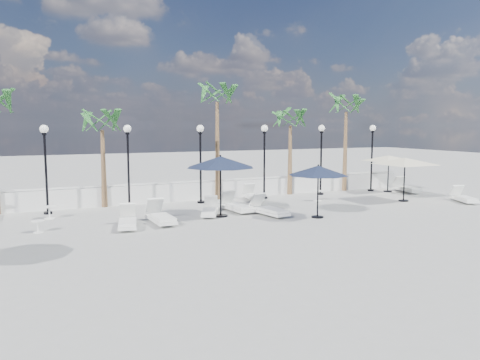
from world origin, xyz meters
name	(u,v)px	position (x,y,z in m)	size (l,w,h in m)	color
ground	(260,230)	(0.00, 0.00, 0.00)	(100.00, 100.00, 0.00)	gray
balustrade	(194,191)	(0.00, 7.50, 0.47)	(26.00, 0.30, 1.01)	silver
lamppost_1	(45,156)	(-7.00, 6.50, 2.49)	(0.36, 0.36, 3.84)	black
lamppost_2	(128,154)	(-3.50, 6.50, 2.49)	(0.36, 0.36, 3.84)	black
lamppost_3	(200,153)	(0.00, 6.50, 2.49)	(0.36, 0.36, 3.84)	black
lamppost_4	(264,151)	(3.50, 6.50, 2.49)	(0.36, 0.36, 3.84)	black
lamppost_5	(321,150)	(7.00, 6.50, 2.49)	(0.36, 0.36, 3.84)	black
lamppost_6	(372,148)	(10.50, 6.50, 2.49)	(0.36, 0.36, 3.84)	black
palm_1	(102,127)	(-4.50, 7.30, 3.75)	(2.60, 2.60, 4.70)	brown
palm_2	(217,100)	(1.20, 7.30, 5.12)	(2.60, 2.60, 6.10)	brown
palm_3	(290,123)	(5.50, 7.30, 3.95)	(2.60, 2.60, 4.90)	brown
palm_4	(346,109)	(9.20, 7.30, 4.73)	(2.60, 2.60, 5.70)	brown
lounger_1	(127,221)	(-4.38, 2.30, 0.25)	(1.02, 2.07, 0.74)	white
lounger_2	(161,216)	(-3.04, 2.58, 0.27)	(0.79, 2.18, 0.81)	white
lounger_3	(210,210)	(-0.73, 3.27, 0.23)	(1.31, 1.93, 0.69)	white
lounger_4	(253,196)	(2.72, 6.22, 0.24)	(0.84, 1.95, 0.71)	white
lounger_5	(236,206)	(0.65, 3.66, 0.26)	(0.89, 2.15, 0.78)	white
lounger_6	(269,209)	(1.55, 2.27, 0.26)	(1.04, 2.18, 0.78)	white
lounger_7	(464,198)	(12.01, 1.35, 0.24)	(1.26, 1.97, 0.70)	white
lounger_8	(407,188)	(12.00, 5.23, 0.25)	(0.99, 2.10, 0.76)	white
side_table_0	(38,225)	(-7.44, 2.80, 0.26)	(0.45, 0.45, 0.44)	white
side_table_1	(49,211)	(-6.98, 5.30, 0.31)	(0.54, 0.54, 0.52)	white
side_table_2	(318,195)	(5.62, 4.69, 0.32)	(0.55, 0.55, 0.53)	white
parasol_navy_mid	(220,162)	(-0.38, 2.91, 2.29)	(2.90, 2.90, 2.60)	black
parasol_navy_right	(318,171)	(3.20, 1.04, 1.95)	(2.48, 2.48, 2.22)	black
parasol_cream_sq_a	(405,158)	(9.55, 2.85, 2.19)	(4.81, 4.81, 2.36)	black
parasol_cream_sq_b	(389,156)	(11.21, 5.88, 2.09)	(4.51, 4.51, 2.26)	black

